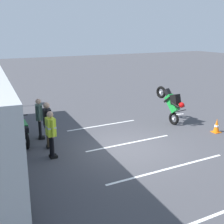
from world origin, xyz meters
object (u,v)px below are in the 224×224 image
at_px(spectator_centre, 39,115).
at_px(stunt_motorcycle, 172,103).
at_px(spectator_far_left, 51,130).
at_px(spectator_left, 47,121).
at_px(traffic_cone, 217,126).
at_px(parked_motorcycle_silver, 24,131).

distance_m(spectator_centre, stunt_motorcycle, 6.17).
bearing_deg(spectator_far_left, spectator_left, -8.36).
bearing_deg(stunt_motorcycle, traffic_cone, -152.46).
height_order(spectator_centre, stunt_motorcycle, stunt_motorcycle).
distance_m(spectator_left, parked_motorcycle_silver, 1.41).
height_order(spectator_far_left, parked_motorcycle_silver, spectator_far_left).
bearing_deg(spectator_far_left, stunt_motorcycle, -77.66).
distance_m(parked_motorcycle_silver, stunt_motorcycle, 6.86).
height_order(parked_motorcycle_silver, traffic_cone, parked_motorcycle_silver).
relative_size(spectator_left, spectator_centre, 1.05).
xyz_separation_m(spectator_centre, traffic_cone, (-2.68, -7.14, -0.71)).
height_order(spectator_far_left, spectator_left, spectator_left).
height_order(spectator_left, traffic_cone, spectator_left).
bearing_deg(stunt_motorcycle, spectator_centre, 83.15).
bearing_deg(stunt_motorcycle, spectator_far_left, 102.34).
height_order(spectator_left, parked_motorcycle_silver, spectator_left).
bearing_deg(parked_motorcycle_silver, spectator_centre, -84.17).
distance_m(parked_motorcycle_silver, traffic_cone, 8.24).
distance_m(spectator_left, traffic_cone, 7.31).
distance_m(spectator_far_left, spectator_centre, 2.10).
distance_m(spectator_far_left, stunt_motorcycle, 6.38).
bearing_deg(spectator_left, spectator_centre, 1.80).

